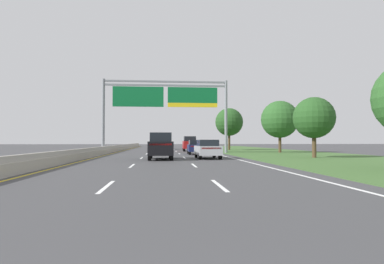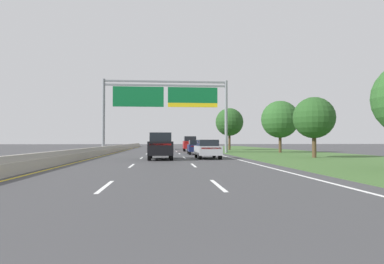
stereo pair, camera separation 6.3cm
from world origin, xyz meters
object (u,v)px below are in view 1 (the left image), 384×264
Objects in this scene: overhead_sign_gantry at (166,100)px; car_navy_right_lane_sedan at (196,147)px; car_red_right_lane_suv at (190,143)px; roadside_tree_far at (280,119)px; pickup_truck_blue at (163,143)px; roadside_tree_mid at (314,118)px; car_silver_right_lane_sedan at (208,149)px; car_black_centre_lane_suv at (161,146)px; roadside_tree_distant at (229,122)px.

car_navy_right_lane_sedan is (3.35, -3.43, -5.50)m from overhead_sign_gantry.
car_red_right_lane_suv is 13.38m from roadside_tree_far.
overhead_sign_gantry is at bearing -177.97° from pickup_truck_blue.
car_navy_right_lane_sedan is 0.84× the size of roadside_tree_mid.
car_silver_right_lane_sedan is 9.84m from roadside_tree_mid.
pickup_truck_blue is 1.02× the size of roadside_tree_mid.
overhead_sign_gantry is 3.20× the size of car_black_centre_lane_suv.
car_black_centre_lane_suv is 4.02m from car_silver_right_lane_sedan.
pickup_truck_blue reaches higher than car_navy_right_lane_sedan.
pickup_truck_blue is 1.14× the size of car_red_right_lane_suv.
car_silver_right_lane_sedan is 0.65× the size of roadside_tree_distant.
roadside_tree_distant is at bearing -21.90° from car_navy_right_lane_sedan.
roadside_tree_far reaches higher than pickup_truck_blue.
overhead_sign_gantry reaches higher than car_navy_right_lane_sedan.
pickup_truck_blue is at bearing -0.60° from car_black_centre_lane_suv.
car_black_centre_lane_suv is at bearing -174.07° from roadside_tree_mid.
car_red_right_lane_suv reaches higher than car_navy_right_lane_sedan.
car_navy_right_lane_sedan is 0.66× the size of roadside_tree_distant.
roadside_tree_distant is (10.31, 12.85, -1.83)m from overhead_sign_gantry.
overhead_sign_gantry is at bearing -2.48° from car_black_centre_lane_suv.
roadside_tree_mid is (9.45, 0.43, 2.68)m from car_silver_right_lane_sedan.
roadside_tree_mid is 12.43m from roadside_tree_far.
car_red_right_lane_suv is at bearing -11.09° from car_black_centre_lane_suv.
car_black_centre_lane_suv is 10.58m from car_navy_right_lane_sedan.
car_navy_right_lane_sedan is (3.85, 9.85, -0.28)m from car_black_centre_lane_suv.
pickup_truck_blue reaches higher than car_silver_right_lane_sedan.
pickup_truck_blue is at bearing 23.68° from car_red_right_lane_suv.
pickup_truck_blue is 1.15× the size of car_black_centre_lane_suv.
overhead_sign_gantry is 3.41× the size of car_silver_right_lane_sedan.
overhead_sign_gantry reaches higher than roadside_tree_mid.
roadside_tree_far is at bearing -47.35° from car_black_centre_lane_suv.
overhead_sign_gantry is 2.23× the size of roadside_tree_distant.
overhead_sign_gantry is 2.77× the size of pickup_truck_blue.
roadside_tree_distant reaches higher than car_navy_right_lane_sedan.
roadside_tree_mid is 24.90m from roadside_tree_distant.
overhead_sign_gantry is 14.40m from roadside_tree_far.
car_red_right_lane_suv is (3.87, -9.52, 0.02)m from pickup_truck_blue.
car_black_centre_lane_suv reaches higher than car_navy_right_lane_sedan.
roadside_tree_distant reaches higher than car_silver_right_lane_sedan.
roadside_tree_distant is (6.92, 25.19, 3.67)m from car_silver_right_lane_sedan.
car_navy_right_lane_sedan is 11.29m from car_red_right_lane_suv.
car_silver_right_lane_sedan is (-0.12, -20.18, -0.28)m from car_red_right_lane_suv.
pickup_truck_blue is (-0.35, 17.37, -5.24)m from overhead_sign_gantry.
roadside_tree_distant is (10.81, 26.14, 3.39)m from car_black_centre_lane_suv.
roadside_tree_distant is (6.80, 5.01, 3.39)m from car_red_right_lane_suv.
car_silver_right_lane_sedan is 0.68× the size of roadside_tree_far.
car_silver_right_lane_sedan is (3.75, -29.71, -0.26)m from pickup_truck_blue.
roadside_tree_distant reaches higher than roadside_tree_mid.
pickup_truck_blue reaches higher than car_black_centre_lane_suv.
roadside_tree_far is (10.71, -7.41, 3.05)m from car_red_right_lane_suv.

